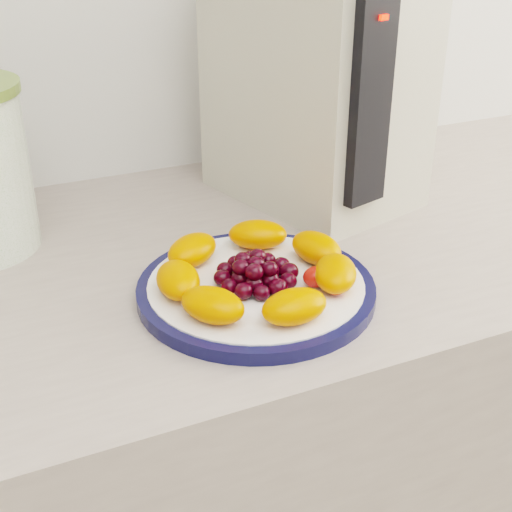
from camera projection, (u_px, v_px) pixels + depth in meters
name	position (u px, v px, depth m)	size (l,w,h in m)	color
counter	(206.00, 511.00, 1.10)	(3.50, 0.60, 0.90)	#A29388
plate_rim	(256.00, 290.00, 0.79)	(0.26, 0.26, 0.01)	#0E1239
plate_face	(256.00, 289.00, 0.79)	(0.24, 0.24, 0.02)	white
appliance_body	(316.00, 77.00, 0.98)	(0.20, 0.28, 0.34)	#BBB5A0
appliance_panel	(369.00, 102.00, 0.85)	(0.06, 0.02, 0.26)	black
appliance_led	(383.00, 17.00, 0.80)	(0.01, 0.01, 0.01)	#FF0C05
fruit_plate	(260.00, 270.00, 0.78)	(0.23, 0.22, 0.03)	#E05700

